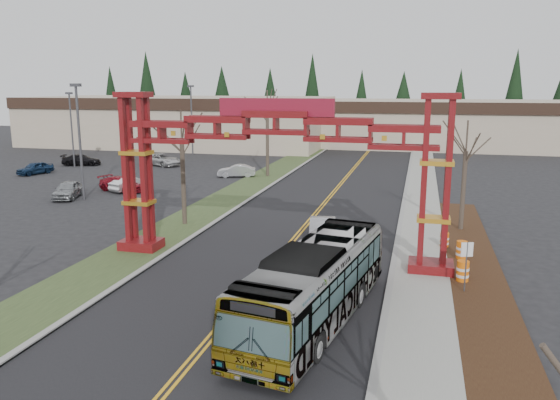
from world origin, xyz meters
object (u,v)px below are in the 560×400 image
(retail_building_east, at_px, (440,123))
(barrel_north, at_px, (444,241))
(retail_building_west, at_px, (181,121))
(parked_car_far_a, at_px, (237,171))
(parked_car_mid_b, at_px, (35,168))
(bare_tree_median_mid, at_px, (182,142))
(light_pole_near, at_px, (79,134))
(light_pole_mid, at_px, (71,124))
(parked_car_far_b, at_px, (162,160))
(silver_sedan, at_px, (322,231))
(parked_car_near_a, at_px, (68,190))
(parked_car_near_b, at_px, (130,184))
(parked_car_mid_a, at_px, (122,184))
(bare_tree_median_far, at_px, (267,112))
(parked_car_far_c, at_px, (81,160))
(street_sign, at_px, (467,257))
(bare_tree_right_far, at_px, (466,152))
(light_pole_far, at_px, (192,115))
(barrel_mid, at_px, (462,251))
(barrel_south, at_px, (463,272))
(gateway_arch, at_px, (276,150))
(transit_bus, at_px, (315,284))

(retail_building_east, relative_size, barrel_north, 40.04)
(retail_building_west, relative_size, parked_car_far_a, 11.87)
(parked_car_mid_b, distance_m, bare_tree_median_mid, 29.47)
(light_pole_near, bearing_deg, light_pole_mid, 126.83)
(parked_car_far_b, height_order, light_pole_mid, light_pole_mid)
(silver_sedan, bearing_deg, parked_car_near_a, 151.57)
(parked_car_far_a, distance_m, light_pole_near, 17.02)
(silver_sedan, relative_size, parked_car_mid_b, 1.14)
(parked_car_near_a, height_order, parked_car_near_b, parked_car_near_a)
(parked_car_mid_a, bearing_deg, silver_sedan, -102.58)
(bare_tree_median_far, xyz_separation_m, barrel_north, (16.81, -22.08, -6.10))
(silver_sedan, xyz_separation_m, parked_car_near_b, (-19.55, 12.02, -0.08))
(parked_car_mid_b, height_order, parked_car_far_c, parked_car_mid_b)
(bare_tree_median_far, bearing_deg, parked_car_far_b, 162.31)
(street_sign, distance_m, barrel_north, 7.17)
(parked_car_near_a, relative_size, bare_tree_right_far, 0.59)
(bare_tree_median_far, height_order, light_pole_near, light_pole_near)
(light_pole_far, bearing_deg, parked_car_mid_b, -115.47)
(parked_car_far_c, distance_m, barrel_mid, 48.90)
(light_pole_near, height_order, street_sign, light_pole_near)
(barrel_south, bearing_deg, light_pole_far, 127.05)
(barrel_south, bearing_deg, parked_car_near_b, 147.86)
(parked_car_near_a, bearing_deg, barrel_mid, -34.41)
(parked_car_far_b, distance_m, street_sign, 46.18)
(barrel_mid, bearing_deg, barrel_north, 111.48)
(retail_building_east, relative_size, bare_tree_median_far, 4.31)
(bare_tree_median_mid, bearing_deg, parked_car_far_c, 135.65)
(gateway_arch, distance_m, bare_tree_right_far, 13.48)
(parked_car_far_a, relative_size, light_pole_mid, 0.46)
(parked_car_mid_b, relative_size, parked_car_far_b, 0.76)
(parked_car_near_b, relative_size, bare_tree_median_far, 0.44)
(transit_bus, xyz_separation_m, barrel_mid, (6.18, 9.64, -1.04))
(gateway_arch, height_order, bare_tree_median_mid, gateway_arch)
(gateway_arch, xyz_separation_m, parked_car_far_c, (-31.50, 28.94, -5.34))
(parked_car_far_b, bearing_deg, parked_car_far_c, 127.33)
(bare_tree_median_far, distance_m, barrel_mid, 30.51)
(parked_car_near_b, height_order, light_pole_near, light_pole_near)
(parked_car_near_b, bearing_deg, parked_car_mid_a, 57.01)
(parked_car_far_b, distance_m, bare_tree_right_far, 39.32)
(parked_car_far_a, bearing_deg, barrel_mid, 26.85)
(parked_car_near_b, xyz_separation_m, bare_tree_median_far, (9.75, 10.63, 5.93))
(silver_sedan, height_order, bare_tree_right_far, bare_tree_right_far)
(parked_car_near_a, relative_size, street_sign, 1.76)
(silver_sedan, distance_m, parked_car_near_a, 24.19)
(transit_bus, bearing_deg, bare_tree_right_far, 77.33)
(gateway_arch, height_order, parked_car_mid_a, gateway_arch)
(parked_car_near_a, bearing_deg, bare_tree_median_far, 31.00)
(retail_building_west, bearing_deg, bare_tree_right_far, -48.34)
(transit_bus, bearing_deg, parked_car_near_a, 151.79)
(parked_car_mid_a, bearing_deg, light_pole_far, 27.04)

